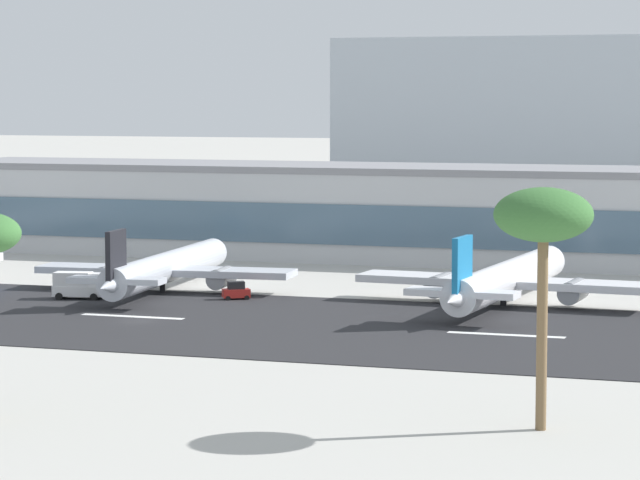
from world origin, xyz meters
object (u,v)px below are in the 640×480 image
Objects in this scene: terminal_building at (433,213)px; distant_hotel_block at (600,119)px; service_box_truck_2 at (79,284)px; service_baggage_tug_0 at (236,291)px; palm_tree_2 at (543,220)px; airliner_black_tail_gate_1 at (163,269)px; airliner_blue_tail_gate_2 at (504,280)px.

terminal_building is 145.54m from distant_hotel_block.
service_baggage_tug_0 is at bearing 5.54° from service_box_truck_2.
palm_tree_2 is (47.08, -59.87, 14.20)m from service_baggage_tug_0.
terminal_building is 1.26× the size of distant_hotel_block.
palm_tree_2 is (36.05, -110.95, 8.32)m from terminal_building.
airliner_black_tail_gate_1 is at bearing -97.63° from distant_hotel_block.
distant_hotel_block reaches higher than service_baggage_tug_0.
airliner_black_tail_gate_1 is at bearing 94.75° from airliner_blue_tail_gate_2.
distant_hotel_block is 34.00× the size of service_baggage_tug_0.
palm_tree_2 is at bearing -142.32° from airliner_black_tail_gate_1.
palm_tree_2 is at bearing -162.31° from airliner_blue_tail_gate_2.
terminal_building is 42.92× the size of service_baggage_tug_0.
distant_hotel_block reaches higher than palm_tree_2.
palm_tree_2 is (58.22, -63.72, 12.37)m from airliner_black_tail_gate_1.
palm_tree_2 is (32.46, -255.96, -3.55)m from distant_hotel_block.
palm_tree_2 is at bearing -83.48° from service_baggage_tug_0.
palm_tree_2 reaches higher than service_baggage_tug_0.
service_box_truck_2 is at bearing 105.32° from airliner_blue_tail_gate_2.
airliner_blue_tail_gate_2 is 12.67× the size of service_baggage_tug_0.
service_box_truck_2 is (-17.85, -5.43, 0.74)m from service_baggage_tug_0.
terminal_building is 52.34m from airliner_black_tail_gate_1.
airliner_black_tail_gate_1 is 11.50m from service_box_truck_2.
palm_tree_2 is at bearing -72.00° from terminal_building.
service_box_truck_2 is 0.36× the size of palm_tree_2.
airliner_blue_tail_gate_2 is 31.59m from service_baggage_tug_0.
terminal_building reaches higher than airliner_blue_tail_gate_2.
palm_tree_2 reaches higher than airliner_black_tail_gate_1.
terminal_building reaches higher than service_baggage_tug_0.
service_baggage_tug_0 is 77.47m from palm_tree_2.
airliner_black_tail_gate_1 is 6.78× the size of service_box_truck_2.
distant_hotel_block is 2.81× the size of airliner_black_tail_gate_1.
service_baggage_tug_0 is at bearing 128.18° from palm_tree_2.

